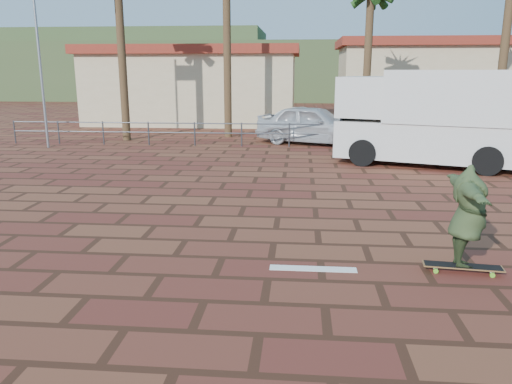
% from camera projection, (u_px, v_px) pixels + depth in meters
% --- Properties ---
extents(ground, '(120.00, 120.00, 0.00)m').
position_uv_depth(ground, '(274.00, 243.00, 9.27)').
color(ground, brown).
rests_on(ground, ground).
extents(paint_stripe, '(1.40, 0.22, 0.01)m').
position_uv_depth(paint_stripe, '(313.00, 269.00, 8.05)').
color(paint_stripe, white).
rests_on(paint_stripe, ground).
extents(guardrail, '(24.06, 0.06, 1.00)m').
position_uv_depth(guardrail, '(289.00, 131.00, 20.72)').
color(guardrail, '#47494F').
rests_on(guardrail, ground).
extents(flagpole, '(1.30, 0.10, 8.00)m').
position_uv_depth(flagpole, '(40.00, 31.00, 19.66)').
color(flagpole, gray).
rests_on(flagpole, ground).
extents(building_west, '(12.60, 7.60, 4.50)m').
position_uv_depth(building_west, '(196.00, 84.00, 30.53)').
color(building_west, beige).
rests_on(building_west, ground).
extents(building_east, '(10.60, 6.60, 5.00)m').
position_uv_depth(building_east, '(422.00, 80.00, 31.21)').
color(building_east, beige).
rests_on(building_east, ground).
extents(hill_front, '(70.00, 18.00, 6.00)m').
position_uv_depth(hill_front, '(297.00, 72.00, 56.94)').
color(hill_front, '#384C28').
rests_on(hill_front, ground).
extents(hill_back, '(35.00, 14.00, 8.00)m').
position_uv_depth(hill_back, '(127.00, 63.00, 64.40)').
color(hill_back, '#384C28').
rests_on(hill_back, ground).
extents(longboard, '(1.23, 0.40, 0.12)m').
position_uv_depth(longboard, '(463.00, 267.00, 7.89)').
color(longboard, olive).
rests_on(longboard, ground).
extents(skateboarder, '(0.64, 2.02, 1.62)m').
position_uv_depth(skateboarder, '(468.00, 216.00, 7.69)').
color(skateboarder, '#324223').
rests_on(skateboarder, longboard).
extents(campervan, '(6.54, 4.33, 3.14)m').
position_uv_depth(campervan, '(434.00, 116.00, 16.59)').
color(campervan, silver).
rests_on(campervan, ground).
extents(car_silver, '(5.29, 3.57, 1.67)m').
position_uv_depth(car_silver, '(313.00, 125.00, 21.57)').
color(car_silver, silver).
rests_on(car_silver, ground).
extents(car_white, '(4.46, 2.94, 1.39)m').
position_uv_depth(car_white, '(311.00, 123.00, 23.85)').
color(car_white, white).
rests_on(car_white, ground).
extents(street_sign, '(0.40, 0.20, 2.08)m').
position_uv_depth(street_sign, '(509.00, 114.00, 19.79)').
color(street_sign, gray).
rests_on(street_sign, ground).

